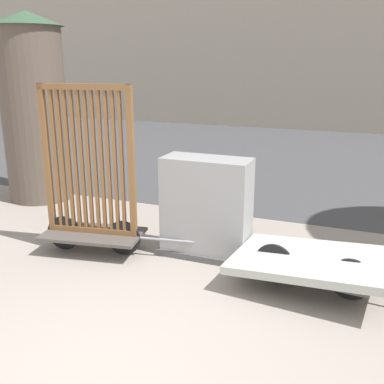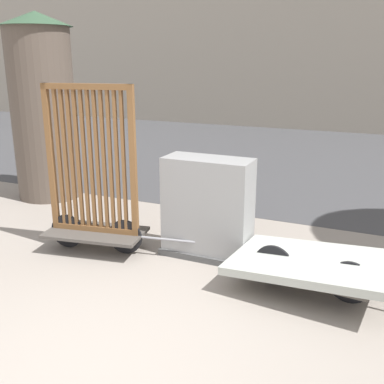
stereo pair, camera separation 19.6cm
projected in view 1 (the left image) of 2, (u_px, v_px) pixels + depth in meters
The scene contains 6 objects.
ground_plane at pixel (97, 375), 3.53m from camera, with size 60.00×60.00×0.00m, color gray.
road_strip at pixel (292, 157), 11.39m from camera, with size 56.00×9.55×0.01m.
bike_cart_with_bedframe at pixel (91, 193), 5.58m from camera, with size 1.98×0.86×2.12m.
bike_cart_with_mattress at pixel (312, 263), 4.74m from camera, with size 2.20×1.20×0.46m.
utility_cabinet at pixel (206, 211), 5.55m from camera, with size 1.14×0.53×1.25m.
advertising_column at pixel (34, 107), 7.64m from camera, with size 1.22×1.22×3.15m.
Camera 1 is at (1.80, -2.48, 2.39)m, focal length 42.00 mm.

